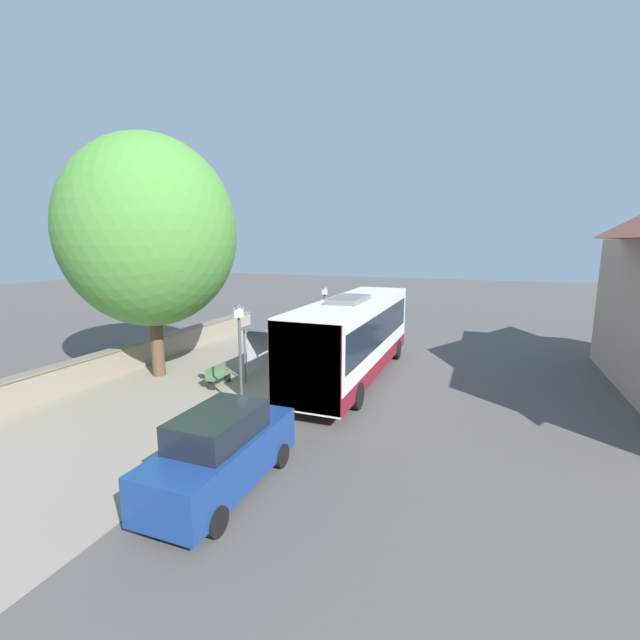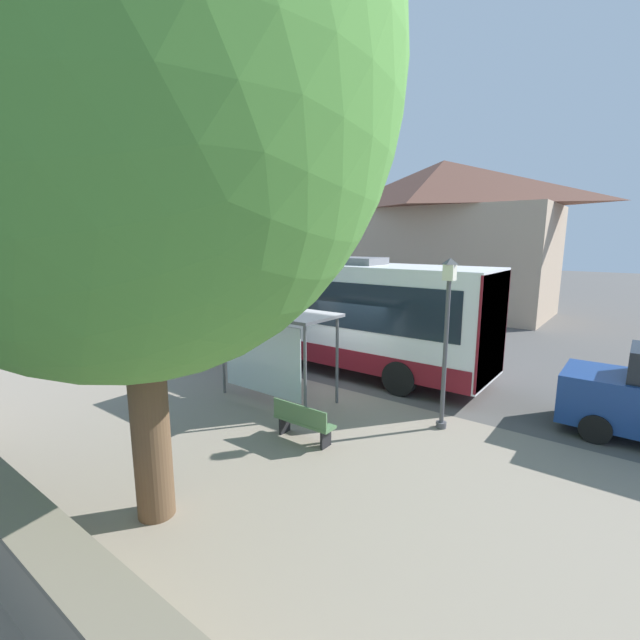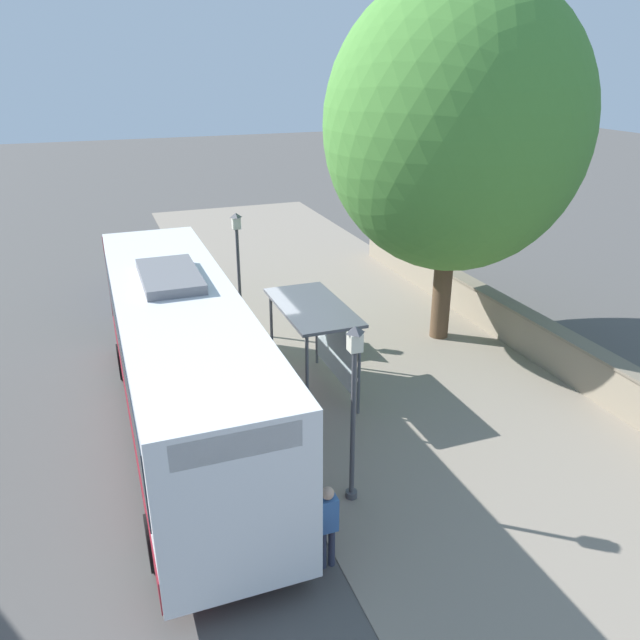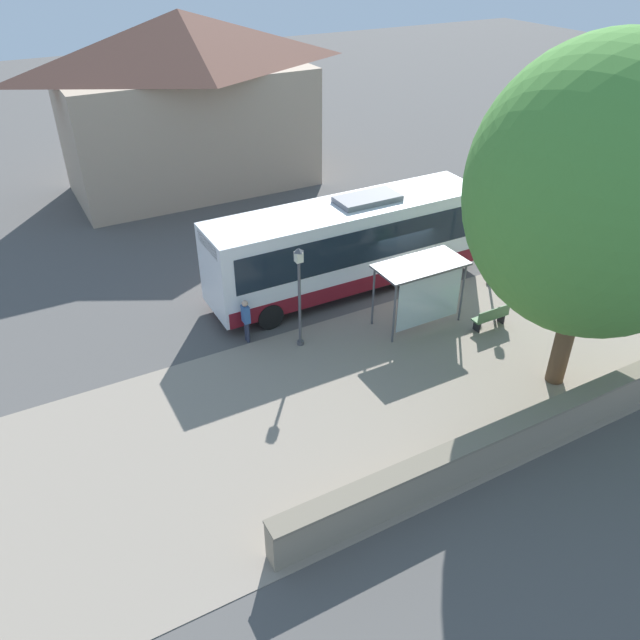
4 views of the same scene
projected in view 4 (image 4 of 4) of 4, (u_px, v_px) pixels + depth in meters
The scene contains 12 objects.
ground_plane at pixel (409, 296), 24.90m from camera, with size 120.00×120.00×0.00m, color #514F4C.
sidewalk_plaza at pixel (484, 354), 21.57m from camera, with size 9.00×44.00×0.02m.
stone_wall at pixel (580, 409), 18.25m from camera, with size 0.60×20.00×1.25m.
background_building at pixel (187, 101), 32.58m from camera, with size 6.88×13.24×9.00m.
bus at pixel (348, 244), 24.42m from camera, with size 2.68×11.31×3.80m.
bus_shelter at pixel (423, 276), 22.08m from camera, with size 1.64×3.30×2.46m.
pedestrian at pixel (246, 318), 21.76m from camera, with size 0.34×0.22×1.67m.
bench at pixel (491, 317), 22.75m from camera, with size 0.40×1.46×0.88m.
street_lamp_near at pixel (498, 232), 24.41m from camera, with size 0.28×0.28×3.97m.
street_lamp_far at pixel (299, 289), 20.86m from camera, with size 0.28×0.28×3.80m.
shade_tree at pixel (602, 192), 16.88m from camera, with size 7.48×7.48×10.61m.
parked_car_behind_bus at pixel (535, 222), 28.55m from camera, with size 1.88×4.63×2.07m.
Camera 4 is at (-17.11, 13.33, 12.76)m, focal length 35.00 mm.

